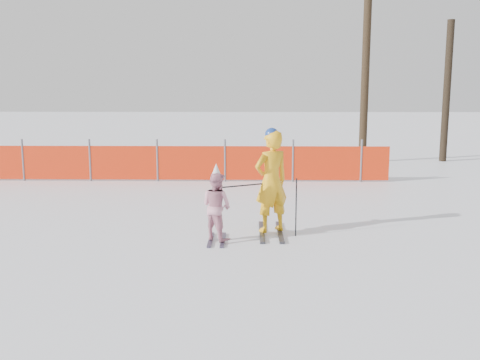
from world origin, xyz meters
TOP-DOWN VIEW (x-y plane):
  - ground at (0.00, 0.00)m, footprint 120.00×120.00m
  - adult at (0.58, 0.43)m, footprint 0.83×1.50m
  - child at (-0.40, -0.12)m, footprint 0.74×0.92m
  - ski_poles at (0.61, 0.19)m, footprint 1.34×0.45m
  - safety_fence at (-3.18, 6.25)m, footprint 14.85×0.06m
  - tree_trunks at (5.71, 10.86)m, footprint 3.43×0.66m

SIDE VIEW (x-z plane):
  - ground at x=0.00m, z-range 0.00..0.00m
  - safety_fence at x=-3.18m, z-range -0.07..1.18m
  - child at x=-0.40m, z-range -0.06..1.34m
  - ski_poles at x=0.61m, z-range 0.19..1.27m
  - adult at x=0.58m, z-range 0.00..1.98m
  - tree_trunks at x=5.71m, z-range -0.24..6.18m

